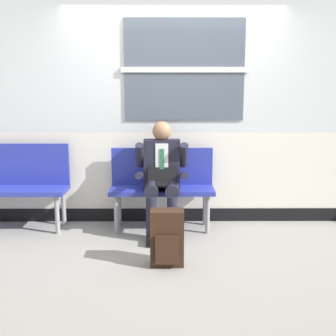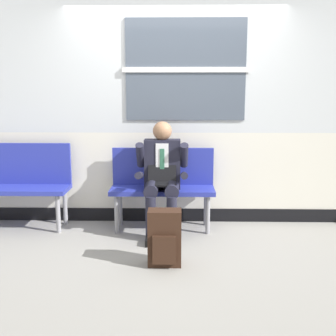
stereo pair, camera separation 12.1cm
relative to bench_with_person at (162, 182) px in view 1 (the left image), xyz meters
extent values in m
plane|color=gray|center=(0.13, -0.33, -0.54)|extent=(18.00, 18.00, 0.00)
cube|color=silver|center=(0.13, 0.28, 1.58)|extent=(5.53, 0.12, 2.08)
cube|color=silver|center=(0.13, 0.28, 0.08)|extent=(5.53, 0.12, 0.92)
cube|color=black|center=(0.13, 0.28, -0.46)|extent=(5.53, 0.14, 0.16)
cube|color=#4C5666|center=(0.26, 0.21, 1.26)|extent=(1.37, 0.02, 1.14)
cube|color=silver|center=(0.26, 0.20, 1.26)|extent=(1.45, 0.03, 0.06)
cube|color=#28339E|center=(0.00, -0.07, -0.08)|extent=(1.17, 0.42, 0.05)
cube|color=#28339E|center=(0.00, 0.11, 0.16)|extent=(1.17, 0.04, 0.43)
cylinder|color=gray|center=(-0.50, -0.22, -0.32)|extent=(0.05, 0.05, 0.43)
cylinder|color=gray|center=(-0.50, 0.08, -0.32)|extent=(0.05, 0.05, 0.43)
cylinder|color=gray|center=(0.50, -0.22, -0.32)|extent=(0.05, 0.05, 0.43)
cylinder|color=gray|center=(0.50, 0.08, -0.32)|extent=(0.05, 0.05, 0.43)
cube|color=#28339E|center=(-1.75, -0.07, -0.08)|extent=(1.34, 0.42, 0.05)
cube|color=#28339E|center=(-1.75, 0.11, 0.19)|extent=(1.34, 0.04, 0.48)
cylinder|color=gray|center=(-1.16, -0.22, -0.32)|extent=(0.05, 0.05, 0.43)
cylinder|color=gray|center=(-1.16, 0.08, -0.32)|extent=(0.05, 0.05, 0.43)
cylinder|color=#1E1E2D|center=(-0.11, -0.28, -0.01)|extent=(0.15, 0.40, 0.15)
cylinder|color=#1E1E2D|center=(-0.11, -0.47, -0.29)|extent=(0.11, 0.11, 0.48)
cube|color=black|center=(-0.11, -0.53, -0.50)|extent=(0.10, 0.26, 0.07)
cylinder|color=#1E1E2D|center=(0.11, -0.28, -0.01)|extent=(0.15, 0.40, 0.15)
cylinder|color=#1E1E2D|center=(0.11, -0.47, -0.29)|extent=(0.11, 0.11, 0.48)
cube|color=black|center=(0.11, -0.53, -0.50)|extent=(0.10, 0.26, 0.07)
cube|color=#1E1E2D|center=(0.00, -0.07, 0.22)|extent=(0.40, 0.18, 0.55)
cube|color=silver|center=(0.00, -0.17, 0.27)|extent=(0.14, 0.01, 0.39)
cube|color=#2D664C|center=(0.00, -0.18, 0.24)|extent=(0.05, 0.01, 0.33)
sphere|color=#9E7051|center=(0.00, -0.07, 0.59)|extent=(0.21, 0.21, 0.21)
cylinder|color=#1E1E2D|center=(-0.24, -0.14, 0.33)|extent=(0.09, 0.25, 0.30)
cylinder|color=#1E1E2D|center=(-0.24, -0.31, 0.14)|extent=(0.08, 0.27, 0.12)
cylinder|color=#1E1E2D|center=(0.24, -0.14, 0.33)|extent=(0.09, 0.25, 0.30)
cylinder|color=#1E1E2D|center=(0.24, -0.31, 0.14)|extent=(0.08, 0.27, 0.12)
cube|color=black|center=(0.00, -0.31, 0.05)|extent=(0.31, 0.22, 0.02)
cube|color=black|center=(0.00, -0.18, 0.16)|extent=(0.31, 0.08, 0.21)
cube|color=#331E14|center=(0.05, -1.07, -0.28)|extent=(0.30, 0.18, 0.52)
cube|color=#331E14|center=(0.05, -1.18, -0.36)|extent=(0.21, 0.04, 0.26)
camera|label=1|loc=(0.04, -4.71, 1.05)|focal=45.11mm
camera|label=2|loc=(0.16, -4.71, 1.05)|focal=45.11mm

